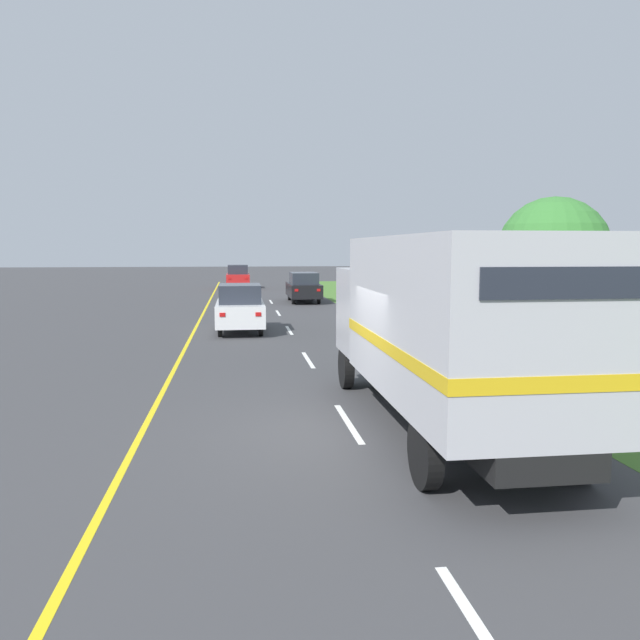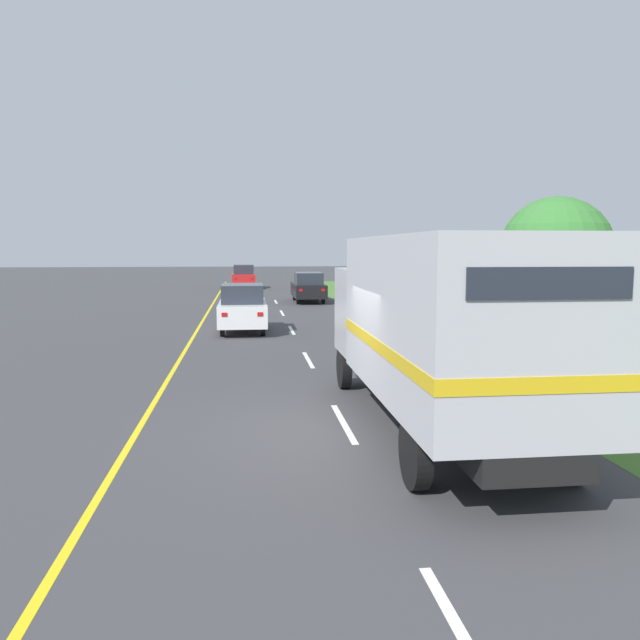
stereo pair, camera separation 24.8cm
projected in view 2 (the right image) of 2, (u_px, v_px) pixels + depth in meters
The scene contains 16 objects.
ground_plane at pixel (348, 431), 11.01m from camera, with size 200.00×200.00×0.00m, color #3D3D3F.
grass_shoulder at pixel (576, 316), 29.45m from camera, with size 20.00×65.27×0.01m, color #47752D.
edge_line_yellow at pixel (202, 322), 27.42m from camera, with size 0.12×65.27×0.01m, color yellow.
centre_dash_near at pixel (343, 423), 11.52m from camera, with size 0.12×2.60×0.01m, color white.
centre_dash_mid_a at pixel (308, 360), 18.03m from camera, with size 0.12×2.60×0.01m, color white.
centre_dash_mid_b at pixel (292, 330), 24.54m from camera, with size 0.12×2.60×0.01m, color white.
centre_dash_far at pixel (282, 313), 31.05m from camera, with size 0.12×2.60×0.01m, color white.
centre_dash_farthest at pixel (276, 302), 37.56m from camera, with size 0.12×2.60×0.01m, color white.
horse_trailer_truck at pixel (441, 324), 10.72m from camera, with size 2.58×8.21×3.40m.
lead_car_white at pixel (243, 308), 23.95m from camera, with size 1.80×3.94×1.84m.
lead_car_black_ahead at pixel (308, 287), 37.28m from camera, with size 1.80×4.48×1.78m.
lead_car_red_ahead at pixel (244, 277), 49.80m from camera, with size 1.80×4.02×1.90m.
highway_sign at pixel (537, 310), 16.67m from camera, with size 1.90×0.09×2.55m.
roadside_tree_near at pixel (555, 253), 19.94m from camera, with size 3.57×3.57×4.86m.
roadside_tree_mid at pixel (548, 241), 25.22m from camera, with size 3.19×3.19×5.13m.
delineator_post at pixel (558, 392), 11.82m from camera, with size 0.08×0.08×0.95m.
Camera 2 is at (-1.75, -10.58, 3.21)m, focal length 35.00 mm.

